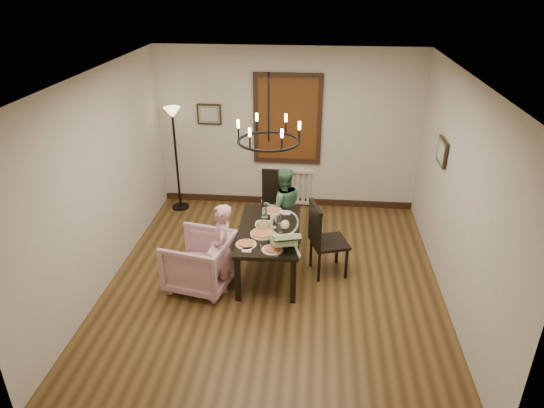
% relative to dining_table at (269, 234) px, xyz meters
% --- Properties ---
extents(room_shell, '(4.51, 5.00, 2.81)m').
position_rel_dining_table_xyz_m(room_shell, '(0.09, 0.13, 0.79)').
color(room_shell, brown).
rests_on(room_shell, ground).
extents(dining_table, '(0.88, 1.50, 0.69)m').
position_rel_dining_table_xyz_m(dining_table, '(0.00, 0.00, 0.00)').
color(dining_table, black).
rests_on(dining_table, room_shell).
extents(chair_far, '(0.49, 0.49, 1.06)m').
position_rel_dining_table_xyz_m(chair_far, '(-0.02, 1.08, -0.08)').
color(chair_far, black).
rests_on(chair_far, room_shell).
extents(chair_right, '(0.60, 0.60, 1.09)m').
position_rel_dining_table_xyz_m(chair_right, '(0.83, 0.08, -0.06)').
color(chair_right, black).
rests_on(chair_right, room_shell).
extents(armchair, '(0.97, 0.96, 0.75)m').
position_rel_dining_table_xyz_m(armchair, '(-0.89, -0.41, -0.23)').
color(armchair, '#C798A9').
rests_on(armchair, room_shell).
extents(elderly_woman, '(0.30, 0.40, 1.02)m').
position_rel_dining_table_xyz_m(elderly_woman, '(-0.57, -0.44, -0.09)').
color(elderly_woman, pink).
rests_on(elderly_woman, room_shell).
extents(seated_man, '(0.59, 0.51, 1.03)m').
position_rel_dining_table_xyz_m(seated_man, '(0.13, 0.85, -0.09)').
color(seated_man, '#4A7D55').
rests_on(seated_man, room_shell).
extents(baby_bouncer, '(0.52, 0.61, 0.35)m').
position_rel_dining_table_xyz_m(baby_bouncer, '(0.24, -0.46, 0.26)').
color(baby_bouncer, '#B5CC8C').
rests_on(baby_bouncer, dining_table).
extents(salad_bowl, '(0.29, 0.29, 0.07)m').
position_rel_dining_table_xyz_m(salad_bowl, '(-0.08, 0.03, 0.12)').
color(salad_bowl, white).
rests_on(salad_bowl, dining_table).
extents(pizza_platter, '(0.33, 0.33, 0.04)m').
position_rel_dining_table_xyz_m(pizza_platter, '(-0.07, -0.16, 0.10)').
color(pizza_platter, tan).
rests_on(pizza_platter, dining_table).
extents(drinking_glass, '(0.07, 0.07, 0.13)m').
position_rel_dining_table_xyz_m(drinking_glass, '(0.16, -0.08, 0.15)').
color(drinking_glass, silver).
rests_on(drinking_glass, dining_table).
extents(window_blinds, '(1.00, 0.03, 1.40)m').
position_rel_dining_table_xyz_m(window_blinds, '(0.09, 2.22, 0.99)').
color(window_blinds, brown).
rests_on(window_blinds, room_shell).
extents(radiator, '(0.92, 0.12, 0.62)m').
position_rel_dining_table_xyz_m(radiator, '(0.09, 2.24, -0.26)').
color(radiator, silver).
rests_on(radiator, room_shell).
extents(picture_back, '(0.42, 0.03, 0.36)m').
position_rel_dining_table_xyz_m(picture_back, '(-1.26, 2.23, 1.04)').
color(picture_back, black).
rests_on(picture_back, room_shell).
extents(picture_right, '(0.03, 0.42, 0.36)m').
position_rel_dining_table_xyz_m(picture_right, '(2.30, 0.66, 1.04)').
color(picture_right, black).
rests_on(picture_right, room_shell).
extents(floor_lamp, '(0.30, 0.30, 1.80)m').
position_rel_dining_table_xyz_m(floor_lamp, '(-1.81, 1.91, 0.29)').
color(floor_lamp, black).
rests_on(floor_lamp, room_shell).
extents(chandelier, '(0.80, 0.80, 0.04)m').
position_rel_dining_table_xyz_m(chandelier, '(0.00, -0.00, 1.34)').
color(chandelier, black).
rests_on(chandelier, room_shell).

